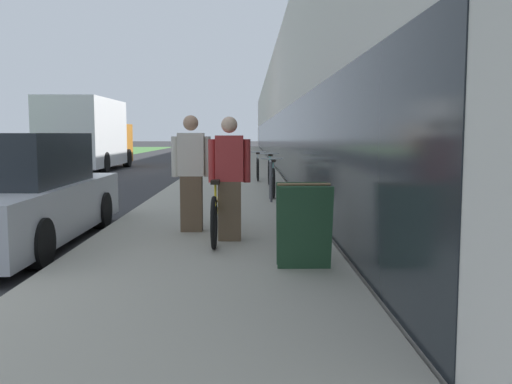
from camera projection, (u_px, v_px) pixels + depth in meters
name	position (u px, v px, depth m)	size (l,w,h in m)	color
sidewalk_slab	(237.00, 166.00, 26.51)	(3.26, 70.00, 0.15)	#A39E8E
storefront_facade	(350.00, 115.00, 34.29)	(10.01, 70.00, 5.32)	silver
lawn_strip	(26.00, 163.00, 30.35)	(6.42, 70.00, 0.03)	#518E42
tandem_bicycle	(218.00, 210.00, 7.89)	(0.52, 2.54, 0.83)	black
person_rider	(229.00, 179.00, 7.52)	(0.56, 0.22, 1.64)	brown
person_bystander	(191.00, 173.00, 8.22)	(0.57, 0.22, 1.68)	brown
bike_rack_hoop	(271.00, 176.00, 12.02)	(0.05, 0.60, 0.84)	#4C4C51
cruiser_bike_nearest	(272.00, 180.00, 12.93)	(0.52, 1.69, 0.85)	black
cruiser_bike_middle	(270.00, 173.00, 15.10)	(0.52, 1.69, 0.89)	black
cruiser_bike_farthest	(258.00, 168.00, 17.40)	(0.52, 1.69, 0.86)	black
sandwich_board_sign	(304.00, 225.00, 6.04)	(0.56, 0.56, 0.90)	#23472D
parked_sedan_curbside	(15.00, 196.00, 7.94)	(1.87, 4.75, 1.57)	silver
moving_truck	(88.00, 135.00, 23.93)	(2.44, 7.22, 2.96)	orange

